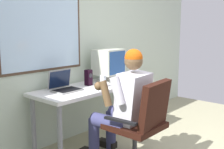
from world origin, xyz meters
TOP-DOWN VIEW (x-y plane):
  - wall_rear at (-0.02, 2.02)m, footprint 5.47×0.08m
  - desk at (-0.04, 1.66)m, footprint 1.68×0.61m
  - office_chair at (-0.21, 0.82)m, footprint 0.64×0.57m
  - person_seated at (-0.23, 1.06)m, footprint 0.56×0.75m
  - crt_monitor at (0.24, 1.71)m, footprint 0.38×0.33m
  - laptop at (-0.50, 1.73)m, footprint 0.31×0.28m
  - wine_glass at (-0.07, 1.52)m, footprint 0.08×0.08m
  - desk_speaker at (-0.12, 1.72)m, footprint 0.09×0.08m
  - coffee_mug at (0.61, 1.56)m, footprint 0.08×0.08m

SIDE VIEW (x-z plane):
  - office_chair at x=-0.21m, z-range 0.06..0.99m
  - person_seated at x=-0.23m, z-range 0.03..1.26m
  - desk at x=-0.04m, z-range 0.29..1.02m
  - coffee_mug at x=0.61m, z-range 0.73..0.83m
  - laptop at x=-0.50m, z-range 0.68..0.91m
  - wine_glass at x=-0.07m, z-range 0.76..0.90m
  - desk_speaker at x=-0.12m, z-range 0.73..0.93m
  - crt_monitor at x=0.24m, z-range 0.77..1.20m
  - wall_rear at x=-0.02m, z-range 0.01..2.69m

